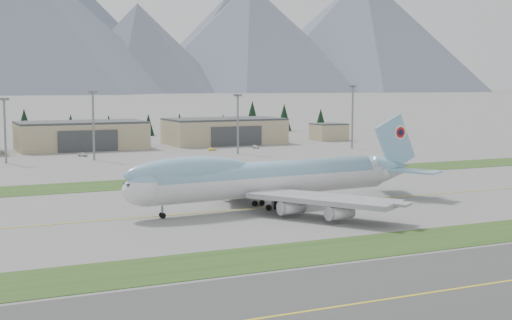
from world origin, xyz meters
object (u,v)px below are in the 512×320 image
boeing_747_freighter (268,178)px  hangar_center (81,135)px  service_vehicle_b (212,151)px  service_vehicle_c (256,148)px  hangar_right (224,131)px  service_vehicle_a (83,156)px

boeing_747_freighter → hangar_center: boeing_747_freighter is taller
boeing_747_freighter → service_vehicle_b: bearing=69.2°
service_vehicle_b → service_vehicle_c: service_vehicle_c is taller
hangar_center → hangar_right: size_ratio=1.00×
hangar_center → hangar_right: same height
hangar_center → hangar_right: 60.00m
service_vehicle_c → service_vehicle_b: bearing=-175.6°
service_vehicle_a → service_vehicle_b: 48.81m
boeing_747_freighter → service_vehicle_c: bearing=61.7°
service_vehicle_a → service_vehicle_c: service_vehicle_a is taller
hangar_center → boeing_747_freighter: bearing=-86.9°
hangar_center → service_vehicle_c: (62.62, -25.79, -5.39)m
service_vehicle_b → service_vehicle_c: size_ratio=0.85×
boeing_747_freighter → service_vehicle_c: boeing_747_freighter is taller
boeing_747_freighter → service_vehicle_b: size_ratio=20.86×
boeing_747_freighter → service_vehicle_c: size_ratio=17.63×
service_vehicle_a → boeing_747_freighter: bearing=-111.6°
hangar_right → service_vehicle_c: size_ratio=12.07×
hangar_center → service_vehicle_b: size_ratio=14.28×
service_vehicle_a → service_vehicle_c: 68.06m
service_vehicle_c → hangar_right: bearing=93.1°
hangar_right → hangar_center: bearing=180.0°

